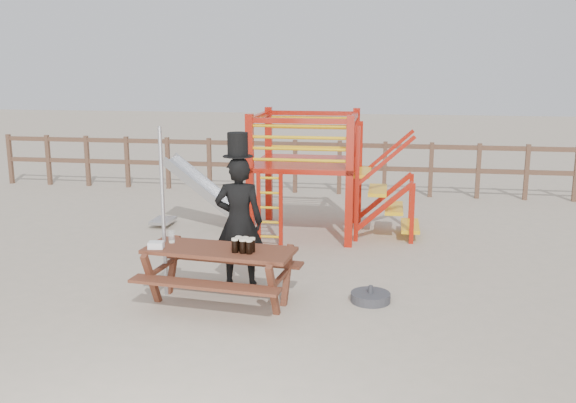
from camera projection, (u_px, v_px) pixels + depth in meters
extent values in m
plane|color=#B5A38C|center=(249.00, 307.00, 7.75)|extent=(60.00, 60.00, 0.00)
cube|color=brown|center=(317.00, 145.00, 14.26)|extent=(15.00, 0.06, 0.10)
cube|color=brown|center=(317.00, 167.00, 14.37)|extent=(15.00, 0.06, 0.10)
cube|color=brown|center=(10.00, 159.00, 15.55)|extent=(0.09, 0.09, 1.20)
cube|color=brown|center=(48.00, 160.00, 15.39)|extent=(0.09, 0.09, 1.20)
cube|color=brown|center=(87.00, 161.00, 15.23)|extent=(0.09, 0.09, 1.20)
cube|color=brown|center=(127.00, 162.00, 15.08)|extent=(0.09, 0.09, 1.20)
cube|color=brown|center=(168.00, 163.00, 14.92)|extent=(0.09, 0.09, 1.20)
cube|color=brown|center=(209.00, 164.00, 14.76)|extent=(0.09, 0.09, 1.20)
cube|color=brown|center=(252.00, 165.00, 14.61)|extent=(0.09, 0.09, 1.20)
cube|color=brown|center=(295.00, 166.00, 14.45)|extent=(0.09, 0.09, 1.20)
cube|color=brown|center=(339.00, 167.00, 14.29)|extent=(0.09, 0.09, 1.20)
cube|color=brown|center=(385.00, 169.00, 14.14)|extent=(0.09, 0.09, 1.20)
cube|color=brown|center=(431.00, 170.00, 13.98)|extent=(0.09, 0.09, 1.20)
cube|color=brown|center=(478.00, 171.00, 13.82)|extent=(0.09, 0.09, 1.20)
cube|color=brown|center=(527.00, 172.00, 13.66)|extent=(0.09, 0.09, 1.20)
cube|color=brown|center=(576.00, 174.00, 13.51)|extent=(0.09, 0.09, 1.20)
cube|color=#B01A0B|center=(250.00, 179.00, 10.32)|extent=(0.12, 0.12, 2.10)
cube|color=#B01A0B|center=(349.00, 182.00, 10.07)|extent=(0.12, 0.12, 2.10)
cube|color=#B01A0B|center=(269.00, 164.00, 11.86)|extent=(0.12, 0.12, 2.10)
cube|color=#B01A0B|center=(355.00, 166.00, 11.61)|extent=(0.12, 0.12, 2.10)
cube|color=#B01A0B|center=(306.00, 164.00, 10.93)|extent=(1.72, 1.72, 0.08)
cube|color=#B01A0B|center=(299.00, 121.00, 9.99)|extent=(1.60, 0.08, 0.08)
cube|color=#B01A0B|center=(312.00, 113.00, 11.53)|extent=(1.60, 0.08, 0.08)
cube|color=#B01A0B|center=(260.00, 116.00, 10.89)|extent=(0.08, 1.60, 0.08)
cube|color=#B01A0B|center=(354.00, 117.00, 10.64)|extent=(0.08, 1.60, 0.08)
cylinder|color=yellow|center=(299.00, 160.00, 10.12)|extent=(1.50, 0.05, 0.05)
cylinder|color=yellow|center=(312.00, 147.00, 11.67)|extent=(1.50, 0.05, 0.05)
cylinder|color=yellow|center=(299.00, 149.00, 10.08)|extent=(1.50, 0.05, 0.05)
cylinder|color=yellow|center=(312.00, 137.00, 11.63)|extent=(1.50, 0.05, 0.05)
cylinder|color=yellow|center=(299.00, 138.00, 10.05)|extent=(1.50, 0.05, 0.05)
cylinder|color=yellow|center=(312.00, 128.00, 11.59)|extent=(1.50, 0.05, 0.05)
cylinder|color=yellow|center=(299.00, 126.00, 10.01)|extent=(1.50, 0.05, 0.05)
cylinder|color=yellow|center=(312.00, 118.00, 11.55)|extent=(1.50, 0.05, 0.05)
cube|color=#B01A0B|center=(259.00, 209.00, 10.24)|extent=(0.06, 0.06, 1.20)
cube|color=#B01A0B|center=(281.00, 210.00, 10.19)|extent=(0.06, 0.06, 1.20)
cylinder|color=yellow|center=(270.00, 237.00, 10.31)|extent=(0.36, 0.04, 0.04)
cylinder|color=yellow|center=(270.00, 222.00, 10.26)|extent=(0.36, 0.04, 0.04)
cylinder|color=yellow|center=(270.00, 208.00, 10.21)|extent=(0.36, 0.04, 0.04)
cylinder|color=yellow|center=(270.00, 193.00, 10.16)|extent=(0.36, 0.04, 0.04)
cylinder|color=yellow|center=(270.00, 178.00, 10.11)|extent=(0.36, 0.04, 0.04)
cube|color=yellow|center=(362.00, 172.00, 10.81)|extent=(0.30, 0.90, 0.06)
cube|color=yellow|center=(378.00, 190.00, 10.83)|extent=(0.30, 0.90, 0.06)
cube|color=yellow|center=(394.00, 208.00, 10.85)|extent=(0.30, 0.90, 0.06)
cube|color=yellow|center=(410.00, 226.00, 10.87)|extent=(0.30, 0.90, 0.06)
cube|color=#B01A0B|center=(384.00, 207.00, 10.41)|extent=(0.95, 0.08, 0.86)
cube|color=#B01A0B|center=(385.00, 196.00, 11.28)|extent=(0.95, 0.08, 0.86)
cube|color=silver|center=(210.00, 194.00, 11.32)|extent=(1.53, 0.55, 1.21)
cube|color=silver|center=(206.00, 195.00, 11.05)|extent=(1.58, 0.04, 1.28)
cube|color=silver|center=(215.00, 189.00, 11.57)|extent=(1.58, 0.04, 1.28)
cube|color=silver|center=(163.00, 220.00, 11.57)|extent=(0.35, 0.55, 0.05)
cube|color=brown|center=(219.00, 250.00, 7.73)|extent=(1.87, 0.87, 0.05)
cube|color=brown|center=(204.00, 285.00, 7.32)|extent=(1.82, 0.45, 0.04)
cube|color=brown|center=(234.00, 260.00, 8.25)|extent=(1.82, 0.45, 0.04)
cube|color=brown|center=(163.00, 273.00, 8.01)|extent=(0.19, 1.08, 0.65)
cube|color=brown|center=(280.00, 284.00, 7.60)|extent=(0.19, 1.08, 0.65)
imported|color=black|center=(239.00, 222.00, 8.35)|extent=(0.67, 0.49, 1.72)
cube|color=#0B770A|center=(240.00, 204.00, 8.44)|extent=(0.07, 0.03, 0.40)
cylinder|color=black|center=(238.00, 156.00, 8.17)|extent=(0.39, 0.39, 0.01)
cylinder|color=black|center=(238.00, 144.00, 8.14)|extent=(0.26, 0.26, 0.30)
cube|color=white|center=(239.00, 135.00, 8.24)|extent=(0.14, 0.02, 0.03)
cylinder|color=#B2B2B7|center=(163.00, 213.00, 7.94)|extent=(0.05, 0.05, 2.14)
cylinder|color=#36363B|center=(370.00, 297.00, 7.91)|extent=(0.49, 0.49, 0.11)
cylinder|color=#36363B|center=(371.00, 289.00, 7.89)|extent=(0.06, 0.06, 0.09)
cube|color=white|center=(156.00, 245.00, 7.73)|extent=(0.20, 0.17, 0.08)
cylinder|color=black|center=(235.00, 246.00, 7.55)|extent=(0.08, 0.08, 0.15)
cylinder|color=#F2E6C6|center=(235.00, 239.00, 7.53)|extent=(0.08, 0.08, 0.02)
cylinder|color=black|center=(243.00, 247.00, 7.52)|extent=(0.08, 0.08, 0.15)
cylinder|color=#F2E6C6|center=(243.00, 240.00, 7.50)|extent=(0.08, 0.08, 0.02)
cylinder|color=black|center=(249.00, 248.00, 7.50)|extent=(0.08, 0.08, 0.15)
cylinder|color=#F2E6C6|center=(249.00, 240.00, 7.48)|extent=(0.08, 0.08, 0.02)
cylinder|color=black|center=(239.00, 244.00, 7.63)|extent=(0.08, 0.08, 0.15)
cylinder|color=#F2E6C6|center=(239.00, 237.00, 7.61)|extent=(0.08, 0.08, 0.02)
cylinder|color=black|center=(245.00, 245.00, 7.61)|extent=(0.08, 0.08, 0.15)
cylinder|color=#F2E6C6|center=(245.00, 238.00, 7.59)|extent=(0.08, 0.08, 0.02)
cylinder|color=black|center=(252.00, 246.00, 7.57)|extent=(0.08, 0.08, 0.15)
cylinder|color=#F2E6C6|center=(252.00, 239.00, 7.56)|extent=(0.08, 0.08, 0.02)
cylinder|color=silver|center=(172.00, 237.00, 7.96)|extent=(0.08, 0.08, 0.15)
cylinder|color=#F2E6C6|center=(172.00, 242.00, 7.97)|extent=(0.07, 0.07, 0.02)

